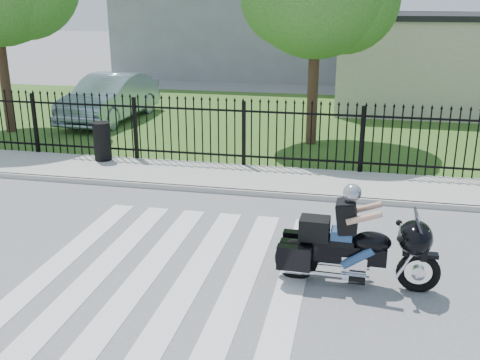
# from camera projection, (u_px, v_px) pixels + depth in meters

# --- Properties ---
(ground) EXTENTS (120.00, 120.00, 0.00)m
(ground) POSITION_uv_depth(u_px,v_px,m) (171.00, 273.00, 9.32)
(ground) COLOR slate
(ground) RESTS_ON ground
(crosswalk) EXTENTS (5.00, 5.50, 0.01)m
(crosswalk) POSITION_uv_depth(u_px,v_px,m) (171.00, 272.00, 9.31)
(crosswalk) COLOR silver
(crosswalk) RESTS_ON ground
(sidewalk) EXTENTS (40.00, 2.00, 0.12)m
(sidewalk) POSITION_uv_depth(u_px,v_px,m) (236.00, 178.00, 13.94)
(sidewalk) COLOR #ADAAA3
(sidewalk) RESTS_ON ground
(curb) EXTENTS (40.00, 0.12, 0.12)m
(curb) POSITION_uv_depth(u_px,v_px,m) (226.00, 191.00, 13.01)
(curb) COLOR #ADAAA3
(curb) RESTS_ON ground
(grass_strip) EXTENTS (40.00, 12.00, 0.02)m
(grass_strip) POSITION_uv_depth(u_px,v_px,m) (277.00, 121.00, 20.46)
(grass_strip) COLOR #326121
(grass_strip) RESTS_ON ground
(iron_fence) EXTENTS (26.00, 0.04, 1.80)m
(iron_fence) POSITION_uv_depth(u_px,v_px,m) (244.00, 136.00, 14.60)
(iron_fence) COLOR black
(iron_fence) RESTS_ON ground
(building_low) EXTENTS (10.00, 6.00, 3.50)m
(building_low) POSITION_uv_depth(u_px,v_px,m) (467.00, 65.00, 22.24)
(building_low) COLOR beige
(building_low) RESTS_ON ground
(building_low_roof) EXTENTS (10.20, 6.20, 0.20)m
(building_low_roof) POSITION_uv_depth(u_px,v_px,m) (473.00, 16.00, 21.66)
(building_low_roof) COLOR black
(building_low_roof) RESTS_ON building_low
(motorcycle_rider) EXTENTS (2.59, 0.80, 1.71)m
(motorcycle_rider) POSITION_uv_depth(u_px,v_px,m) (352.00, 243.00, 8.75)
(motorcycle_rider) COLOR black
(motorcycle_rider) RESTS_ON ground
(parked_car) EXTENTS (2.02, 5.12, 1.66)m
(parked_car) POSITION_uv_depth(u_px,v_px,m) (110.00, 98.00, 20.26)
(parked_car) COLOR #8FA8B4
(parked_car) RESTS_ON grass_strip
(litter_bin) EXTENTS (0.59, 0.59, 1.03)m
(litter_bin) POSITION_uv_depth(u_px,v_px,m) (102.00, 141.00, 15.09)
(litter_bin) COLOR black
(litter_bin) RESTS_ON sidewalk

